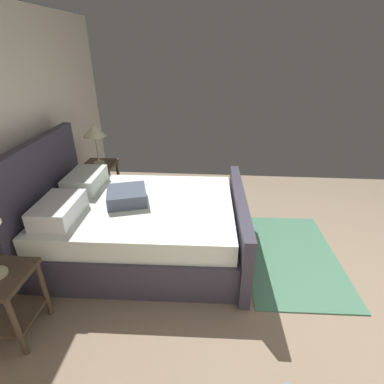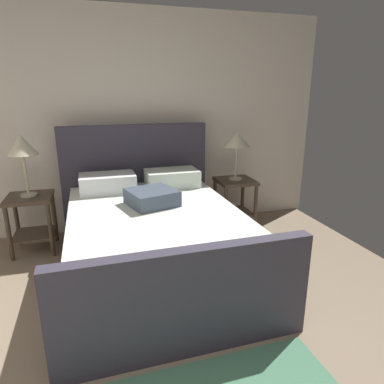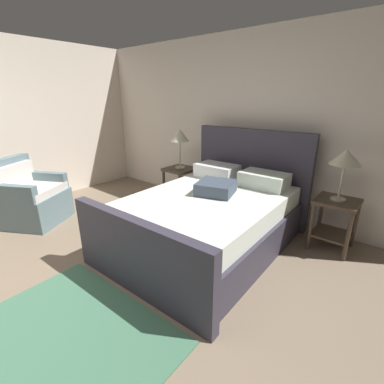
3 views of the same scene
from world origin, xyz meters
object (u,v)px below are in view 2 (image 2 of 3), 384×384
object	(u,v)px
nightstand_left	(32,214)
nightstand_right	(235,195)
table_lamp_left	(22,147)
bed	(153,235)
table_lamp_right	(237,141)

from	to	relation	value
nightstand_left	nightstand_right	bearing A→B (deg)	1.41
nightstand_left	table_lamp_left	bearing A→B (deg)	104.04
bed	table_lamp_left	size ratio (longest dim) A/B	3.64
table_lamp_right	nightstand_left	xyz separation A→B (m)	(-2.29, -0.06, -0.66)
nightstand_left	table_lamp_right	bearing A→B (deg)	1.41
nightstand_right	table_lamp_left	xyz separation A→B (m)	(-2.29, -0.06, 0.70)
table_lamp_right	nightstand_right	bearing A→B (deg)	-116.57
table_lamp_right	nightstand_left	world-z (taller)	table_lamp_right
table_lamp_right	table_lamp_left	xyz separation A→B (m)	(-2.29, -0.06, 0.03)
nightstand_left	table_lamp_left	xyz separation A→B (m)	(-0.00, 0.00, 0.70)
table_lamp_left	nightstand_left	bearing A→B (deg)	-75.96
nightstand_right	table_lamp_right	world-z (taller)	table_lamp_right
table_lamp_left	nightstand_right	bearing A→B (deg)	1.41
bed	table_lamp_left	bearing A→B (deg)	146.47
nightstand_left	table_lamp_left	distance (m)	0.70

